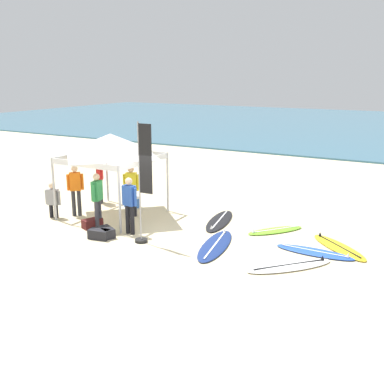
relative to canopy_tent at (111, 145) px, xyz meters
name	(u,v)px	position (x,y,z in m)	size (l,w,h in m)	color
ground_plane	(162,240)	(2.72, -1.21, -2.39)	(80.00, 80.00, 0.00)	beige
sea	(364,126)	(2.72, 32.01, -2.34)	(80.00, 36.00, 0.10)	#386B84
canopy_tent	(111,145)	(0.00, 0.00, 0.00)	(2.76, 2.76, 2.75)	#B7B7BC
surfboard_white	(290,266)	(6.50, -1.27, -2.35)	(2.01, 2.12, 0.19)	white
surfboard_black	(219,221)	(3.42, 1.10, -2.35)	(1.10, 2.44, 0.19)	black
surfboard_lime	(275,230)	(5.29, 1.08, -2.35)	(1.54, 1.75, 0.19)	#7AD12D
surfboard_yellow	(339,247)	(7.27, 0.61, -2.35)	(1.98, 1.82, 0.19)	yellow
surfboard_navy	(215,245)	(4.27, -0.92, -2.35)	(1.18, 2.64, 0.19)	navy
surfboard_blue	(315,252)	(6.81, -0.07, -2.35)	(2.10, 0.60, 0.19)	blue
person_blue	(129,202)	(1.60, -1.21, -1.40)	(0.55, 0.25, 1.71)	black
person_red	(100,177)	(-1.39, 1.00, -1.40)	(0.38, 0.47, 1.71)	#2D2D33
person_orange	(76,187)	(-1.05, -0.64, -1.40)	(0.44, 0.40, 1.71)	#2D2D33
person_yellow	(131,187)	(0.60, 0.23, -1.40)	(0.51, 0.35, 1.71)	black
person_green	(97,197)	(0.40, -1.23, -1.40)	(0.30, 0.54, 1.71)	#383842
person_grey	(53,198)	(-1.57, -1.17, -1.73)	(0.54, 0.30, 1.20)	black
banner_flag	(143,189)	(2.40, -1.63, -0.81)	(0.60, 0.36, 3.40)	#99999E
gear_bag_near_tent	(99,234)	(1.08, -2.01, -2.25)	(0.60, 0.32, 0.28)	#232328
gear_bag_by_pole	(106,232)	(1.15, -1.77, -2.25)	(0.60, 0.32, 0.28)	#232328
gear_bag_on_sand	(92,223)	(0.23, -1.34, -2.25)	(0.60, 0.32, 0.28)	#4C1919
cooler_box	(132,202)	(-0.03, 1.09, -2.19)	(0.50, 0.36, 0.39)	#2D60B7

